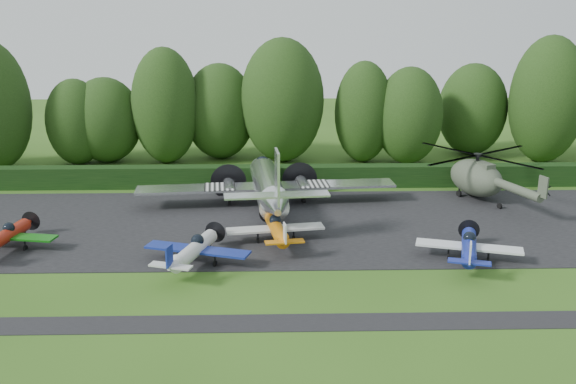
{
  "coord_description": "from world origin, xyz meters",
  "views": [
    {
      "loc": [
        2.41,
        -37.1,
        16.47
      ],
      "look_at": [
        3.6,
        10.61,
        2.5
      ],
      "focal_mm": 40.0,
      "sensor_mm": 36.0,
      "label": 1
    }
  ],
  "objects_px": {
    "transport_plane": "(268,187)",
    "light_plane_orange": "(276,228)",
    "sign_board": "(528,174)",
    "light_plane_blue": "(469,247)",
    "helicopter": "(477,175)",
    "light_plane_red": "(5,236)",
    "light_plane_white": "(194,250)"
  },
  "relations": [
    {
      "from": "transport_plane",
      "to": "light_plane_blue",
      "type": "relative_size",
      "value": 3.01
    },
    {
      "from": "light_plane_white",
      "to": "transport_plane",
      "type": "bearing_deg",
      "value": 50.76
    },
    {
      "from": "transport_plane",
      "to": "sign_board",
      "type": "height_order",
      "value": "transport_plane"
    },
    {
      "from": "light_plane_red",
      "to": "light_plane_orange",
      "type": "relative_size",
      "value": 0.96
    },
    {
      "from": "light_plane_red",
      "to": "light_plane_white",
      "type": "distance_m",
      "value": 13.72
    },
    {
      "from": "light_plane_orange",
      "to": "light_plane_blue",
      "type": "relative_size",
      "value": 1.02
    },
    {
      "from": "light_plane_red",
      "to": "helicopter",
      "type": "distance_m",
      "value": 38.23
    },
    {
      "from": "transport_plane",
      "to": "sign_board",
      "type": "relative_size",
      "value": 6.88
    },
    {
      "from": "light_plane_orange",
      "to": "transport_plane",
      "type": "bearing_deg",
      "value": 103.63
    },
    {
      "from": "helicopter",
      "to": "light_plane_blue",
      "type": "bearing_deg",
      "value": -88.71
    },
    {
      "from": "light_plane_red",
      "to": "helicopter",
      "type": "relative_size",
      "value": 0.48
    },
    {
      "from": "light_plane_orange",
      "to": "light_plane_blue",
      "type": "bearing_deg",
      "value": -7.99
    },
    {
      "from": "transport_plane",
      "to": "light_plane_red",
      "type": "bearing_deg",
      "value": -148.45
    },
    {
      "from": "light_plane_blue",
      "to": "light_plane_orange",
      "type": "bearing_deg",
      "value": 146.59
    },
    {
      "from": "light_plane_red",
      "to": "light_plane_white",
      "type": "bearing_deg",
      "value": -22.33
    },
    {
      "from": "helicopter",
      "to": "sign_board",
      "type": "distance_m",
      "value": 7.23
    },
    {
      "from": "light_plane_blue",
      "to": "light_plane_red",
      "type": "bearing_deg",
      "value": 158.36
    },
    {
      "from": "transport_plane",
      "to": "light_plane_blue",
      "type": "distance_m",
      "value": 17.88
    },
    {
      "from": "light_plane_white",
      "to": "sign_board",
      "type": "xyz_separation_m",
      "value": [
        29.13,
        18.35,
        0.08
      ]
    },
    {
      "from": "light_plane_orange",
      "to": "sign_board",
      "type": "distance_m",
      "value": 27.71
    },
    {
      "from": "helicopter",
      "to": "transport_plane",
      "type": "bearing_deg",
      "value": -151.9
    },
    {
      "from": "transport_plane",
      "to": "light_plane_orange",
      "type": "bearing_deg",
      "value": -80.22
    },
    {
      "from": "light_plane_white",
      "to": "light_plane_blue",
      "type": "relative_size",
      "value": 1.03
    },
    {
      "from": "light_plane_red",
      "to": "light_plane_blue",
      "type": "height_order",
      "value": "light_plane_blue"
    },
    {
      "from": "transport_plane",
      "to": "light_plane_red",
      "type": "distance_m",
      "value": 20.29
    },
    {
      "from": "sign_board",
      "to": "transport_plane",
      "type": "bearing_deg",
      "value": -169.03
    },
    {
      "from": "light_plane_orange",
      "to": "helicopter",
      "type": "height_order",
      "value": "helicopter"
    },
    {
      "from": "transport_plane",
      "to": "helicopter",
      "type": "bearing_deg",
      "value": 13.14
    },
    {
      "from": "sign_board",
      "to": "light_plane_orange",
      "type": "bearing_deg",
      "value": -152.43
    },
    {
      "from": "light_plane_red",
      "to": "sign_board",
      "type": "bearing_deg",
      "value": 10.12
    },
    {
      "from": "transport_plane",
      "to": "light_plane_red",
      "type": "xyz_separation_m",
      "value": [
        -18.14,
        -9.04,
        -0.88
      ]
    },
    {
      "from": "light_plane_blue",
      "to": "helicopter",
      "type": "relative_size",
      "value": 0.5
    }
  ]
}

